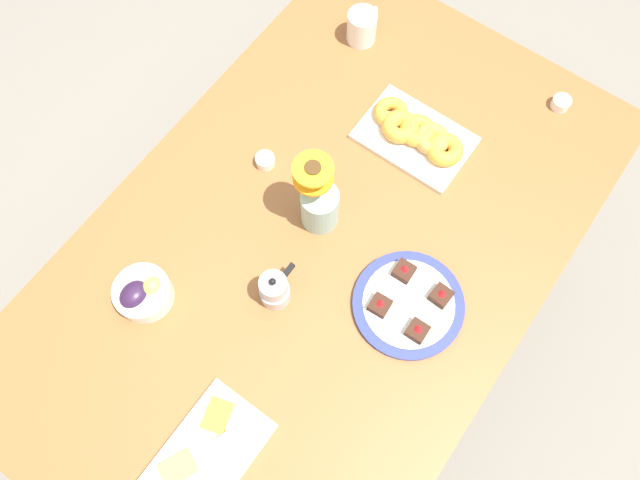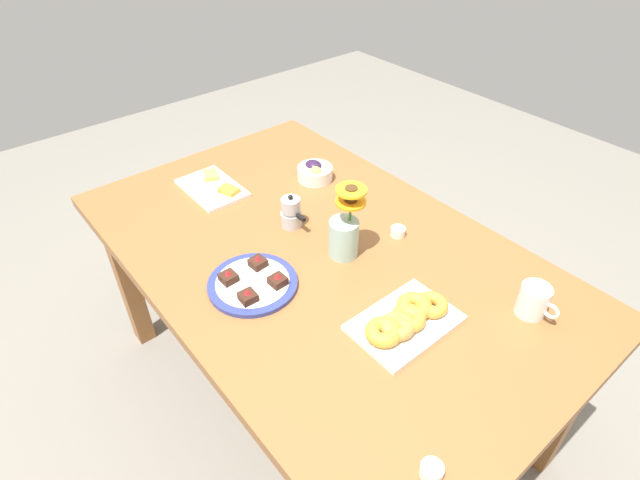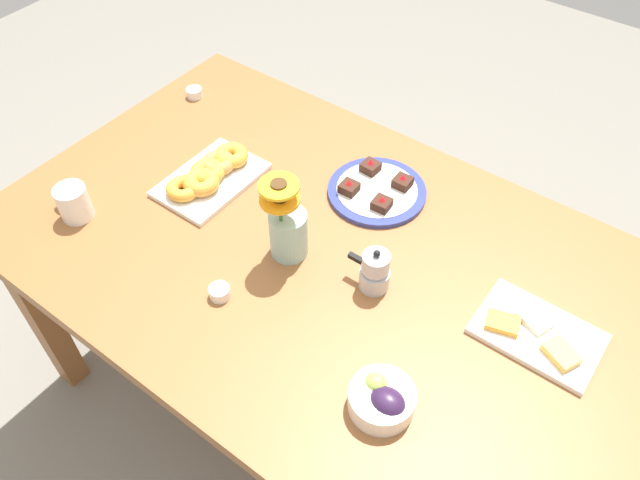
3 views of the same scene
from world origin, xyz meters
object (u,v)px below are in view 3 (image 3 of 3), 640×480
grape_bowl (382,399)px  croissant_platter (210,174)px  dining_table (320,273)px  coffee_mug (73,202)px  jam_cup_berry (219,292)px  dessert_plate (375,190)px  moka_pot (375,272)px  cheese_platter (537,333)px  jam_cup_honey (194,92)px  flower_vase (287,229)px

grape_bowl → croissant_platter: grape_bowl is taller
dining_table → coffee_mug: (0.56, 0.27, 0.13)m
coffee_mug → jam_cup_berry: size_ratio=2.38×
coffee_mug → dessert_plate: 0.76m
jam_cup_berry → croissant_platter: bearing=-43.7°
dining_table → moka_pot: size_ratio=13.45×
cheese_platter → moka_pot: moka_pot is taller
croissant_platter → jam_cup_berry: (-0.28, 0.27, -0.01)m
croissant_platter → jam_cup_honey: croissant_platter is taller
coffee_mug → moka_pot: (-0.72, -0.26, 0.00)m
cheese_platter → croissant_platter: 0.90m
coffee_mug → croissant_platter: 0.35m
coffee_mug → jam_cup_berry: bearing=-176.9°
dining_table → jam_cup_honey: 0.75m
cheese_platter → dessert_plate: (0.52, -0.17, 0.00)m
croissant_platter → moka_pot: 0.54m
grape_bowl → cheese_platter: size_ratio=0.51×
cheese_platter → dessert_plate: bearing=-17.9°
coffee_mug → moka_pot: 0.77m
jam_cup_berry → jam_cup_honey: bearing=-41.7°
coffee_mug → jam_cup_honey: 0.56m
cheese_platter → croissant_platter: (0.90, 0.06, 0.01)m
cheese_platter → jam_cup_honey: 1.22m
dining_table → dessert_plate: bearing=-89.0°
dining_table → grape_bowl: grape_bowl is taller
flower_vase → moka_pot: flower_vase is taller
croissant_platter → coffee_mug: bearing=58.1°
jam_cup_honey → dessert_plate: 0.68m
grape_bowl → jam_cup_honey: size_ratio=2.74×
cheese_platter → dessert_plate: size_ratio=1.01×
dining_table → cheese_platter: cheese_platter is taller
dessert_plate → moka_pot: moka_pot is taller
dining_table → dessert_plate: (0.00, -0.25, 0.10)m
dining_table → flower_vase: 0.18m
jam_cup_honey → jam_cup_berry: (-0.58, 0.52, 0.00)m
grape_bowl → moka_pot: moka_pot is taller
dining_table → jam_cup_berry: jam_cup_berry is taller
dessert_plate → jam_cup_berry: bearing=78.9°
coffee_mug → dining_table: bearing=-154.6°
cheese_platter → flower_vase: 0.59m
dessert_plate → flower_vase: (0.05, 0.30, 0.07)m
coffee_mug → jam_cup_berry: 0.46m
dessert_plate → coffee_mug: bearing=42.7°
grape_bowl → cheese_platter: bearing=-117.9°
jam_cup_berry → moka_pot: bearing=-138.4°
jam_cup_berry → moka_pot: moka_pot is taller
flower_vase → moka_pot: size_ratio=1.98×
cheese_platter → jam_cup_honey: size_ratio=5.42×
grape_bowl → flower_vase: flower_vase is taller
coffee_mug → jam_cup_honey: (0.12, -0.55, -0.03)m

